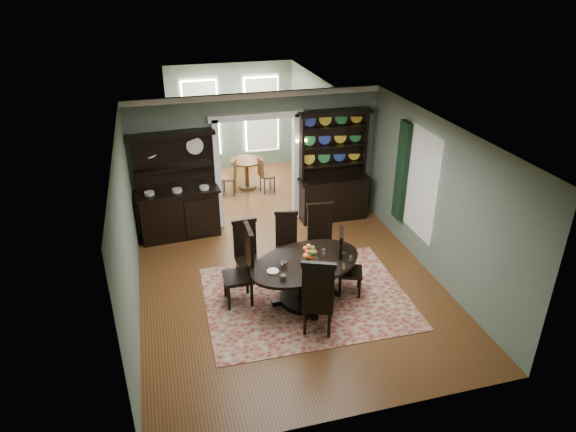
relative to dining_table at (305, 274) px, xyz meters
name	(u,v)px	position (x,y,z in m)	size (l,w,h in m)	color
room	(293,214)	(-0.12, 0.38, 1.00)	(5.51, 6.01, 3.01)	brown
parlor	(237,127)	(-0.12, 5.87, 0.94)	(3.51, 3.50, 3.01)	brown
doorway_trim	(257,155)	(-0.12, 3.34, 1.05)	(2.08, 0.25, 2.57)	white
right_window	(412,178)	(2.57, 1.26, 1.03)	(0.15, 1.47, 2.12)	white
wall_sconce	(300,141)	(0.83, 3.18, 1.32)	(0.27, 0.21, 0.21)	#B3802F
rug	(306,297)	(0.05, 0.08, -0.57)	(3.58, 2.81, 0.01)	maroon
dining_table	(305,274)	(0.00, 0.00, 0.00)	(2.44, 2.44, 0.82)	black
centerpiece	(310,257)	(0.09, -0.01, 0.32)	(1.53, 0.98, 0.25)	silver
chair_far_left	(246,249)	(-0.86, 0.99, 0.07)	(0.48, 0.46, 1.22)	black
chair_far_mid	(286,239)	(-0.03, 1.18, 0.05)	(0.53, 0.52, 1.19)	black
chair_far_right	(321,236)	(0.60, 0.98, 0.15)	(0.55, 0.52, 1.37)	black
chair_end_left	(244,264)	(-1.02, 0.28, 0.19)	(0.51, 0.56, 1.45)	black
chair_end_right	(345,261)	(0.76, 0.07, 0.09)	(0.58, 0.59, 1.26)	black
chair_near	(318,296)	(-0.06, -0.91, 0.17)	(0.67, 0.66, 1.41)	black
sideboard	(178,202)	(-1.94, 3.06, 0.24)	(1.81, 0.76, 2.33)	black
welsh_dresser	(333,181)	(1.58, 3.06, 0.35)	(1.65, 0.62, 2.55)	black
parlor_table	(247,170)	(-0.02, 5.27, -0.06)	(0.85, 0.85, 0.79)	#543218
parlor_chair_left	(231,176)	(-0.49, 4.94, -0.05)	(0.45, 0.44, 0.97)	#543218
parlor_chair_right	(265,174)	(0.37, 4.88, -0.07)	(0.42, 0.41, 0.94)	#543218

